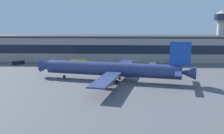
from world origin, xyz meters
TOP-DOWN VIEW (x-y plane):
  - ground_plane at (0.00, 0.00)m, footprint 600.00×600.00m
  - terminal_building at (0.00, 56.18)m, footprint 193.51×19.95m
  - airliner at (-4.38, 1.74)m, footprint 65.17×56.23m
  - control_tower at (59.89, 60.11)m, footprint 9.14×9.14m
  - baggage_tug at (15.42, 36.30)m, footprint 3.63×2.15m
  - pushback_tractor at (-6.62, 40.46)m, footprint 5.38×4.00m
  - fuel_truck at (-24.98, 35.99)m, footprint 8.47×3.00m
  - belt_loader at (-59.57, 38.29)m, footprint 6.26×5.55m
  - crew_van at (28.11, 41.80)m, footprint 4.06×5.65m
  - traffic_cone_0 at (-2.08, -9.76)m, footprint 0.45×0.45m

SIDE VIEW (x-z plane):
  - ground_plane at x=0.00m, z-range 0.00..0.00m
  - traffic_cone_0 at x=-2.08m, z-range 0.00..0.56m
  - pushback_tractor at x=-6.62m, z-range 0.17..1.92m
  - baggage_tug at x=15.42m, z-range 0.16..2.01m
  - belt_loader at x=-59.57m, z-range 0.18..2.13m
  - crew_van at x=28.11m, z-range 0.18..2.73m
  - fuel_truck at x=-24.98m, z-range 0.21..3.56m
  - airliner at x=-4.38m, z-range -3.54..13.18m
  - terminal_building at x=0.00m, z-range 0.02..15.43m
  - control_tower at x=59.89m, z-range 3.84..34.30m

